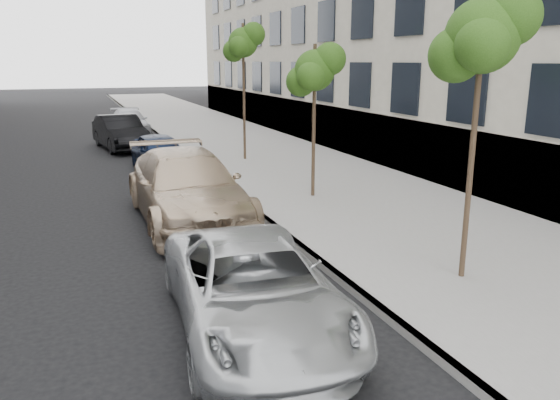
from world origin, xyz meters
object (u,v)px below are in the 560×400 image
sedan_blue (160,153)px  sedan_rear (129,122)px  suv (187,187)px  sedan_black (120,132)px  tree_near (484,37)px  tree_mid (315,71)px  minivan (253,288)px  tree_far (244,43)px

sedan_blue → sedan_rear: sedan_blue is taller
suv → sedan_black: 12.50m
tree_near → suv: 7.65m
tree_mid → sedan_blue: 7.44m
sedan_blue → sedan_black: sedan_black is taller
tree_near → sedan_black: tree_near is taller
suv → sedan_blue: (0.39, 6.73, -0.19)m
minivan → sedan_rear: bearing=92.8°
sedan_black → sedan_rear: 5.28m
sedan_rear → sedan_black: bearing=-100.3°
tree_mid → tree_far: (-0.00, 6.50, 0.90)m
minivan → sedan_rear: 23.72m
tree_far → suv: bearing=-117.5°
tree_far → minivan: (-4.10, -13.34, -3.87)m
tree_near → sedan_black: bearing=103.3°
tree_mid → sedan_rear: (-3.35, 16.86, -2.98)m
tree_far → sedan_rear: bearing=107.9°
minivan → sedan_black: size_ratio=1.05×
sedan_blue → sedan_rear: bearing=85.1°
tree_mid → sedan_black: size_ratio=0.92×
tree_mid → minivan: size_ratio=0.87×
sedan_black → sedan_rear: (0.93, 5.20, -0.10)m
tree_near → tree_far: tree_far is taller
tree_mid → sedan_rear: 17.45m
minivan → sedan_blue: sedan_blue is taller
sedan_blue → tree_mid: bearing=-64.4°
tree_far → sedan_rear: 11.56m
suv → sedan_rear: size_ratio=1.31×
suv → tree_near: bearing=-56.3°
minivan → sedan_blue: bearing=91.6°
tree_near → sedan_blue: bearing=105.4°
tree_mid → suv: bearing=-167.8°
tree_far → minivan: size_ratio=1.06×
tree_far → sedan_black: bearing=129.7°
tree_near → sedan_rear: 23.88m
tree_mid → tree_far: bearing=90.0°
tree_mid → sedan_blue: (-3.42, 5.90, -2.97)m
sedan_rear → suv: bearing=-91.7°
sedan_blue → tree_near: bearing=-79.1°
tree_far → suv: (-3.82, -7.33, -3.68)m
tree_far → sedan_black: size_ratio=1.12×
tree_far → minivan: bearing=-107.1°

